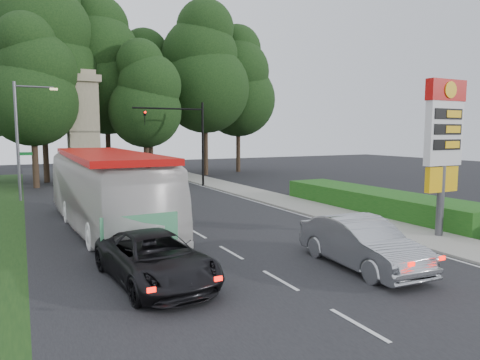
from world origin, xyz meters
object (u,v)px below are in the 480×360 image
monument (83,127)px  sedan_silver (362,243)px  traffic_signal_mast (188,132)px  streetlight_signs (21,135)px  gas_station_pylon (444,136)px  transit_bus (106,191)px  suv_charcoal (155,258)px

monument → sedan_silver: size_ratio=1.93×
traffic_signal_mast → sedan_silver: bearing=-96.0°
traffic_signal_mast → streetlight_signs: 12.83m
gas_station_pylon → transit_bus: (-12.70, 8.39, -2.60)m
traffic_signal_mast → sedan_silver: (-2.47, -23.61, -3.82)m
monument → suv_charcoal: monument is taller
monument → gas_station_pylon: bearing=-68.2°
suv_charcoal → sedan_silver: bearing=-20.2°
sedan_silver → suv_charcoal: (-6.70, 1.78, -0.10)m
transit_bus → streetlight_signs: bearing=103.7°
transit_bus → suv_charcoal: transit_bus is taller
traffic_signal_mast → sedan_silver: 24.04m
transit_bus → sedan_silver: (6.72, -9.99, -0.99)m
traffic_signal_mast → streetlight_signs: bearing=-171.1°
transit_bus → suv_charcoal: bearing=-92.9°
streetlight_signs → sedan_silver: bearing=-64.7°
streetlight_signs → sedan_silver: size_ratio=1.54×
transit_bus → traffic_signal_mast: bearing=53.0°
monument → sedan_silver: bearing=-80.0°
streetlight_signs → monument: monument is taller
transit_bus → suv_charcoal: 8.28m
streetlight_signs → monument: bearing=58.0°
monument → sedan_silver: monument is taller
suv_charcoal → traffic_signal_mast: bearing=61.9°
gas_station_pylon → streetlight_signs: size_ratio=0.86×
traffic_signal_mast → sedan_silver: size_ratio=1.38×
streetlight_signs → transit_bus: 12.41m
streetlight_signs → traffic_signal_mast: bearing=8.9°
gas_station_pylon → suv_charcoal: size_ratio=1.25×
traffic_signal_mast → monument: monument is taller
traffic_signal_mast → transit_bus: size_ratio=0.54×
gas_station_pylon → transit_bus: gas_station_pylon is taller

